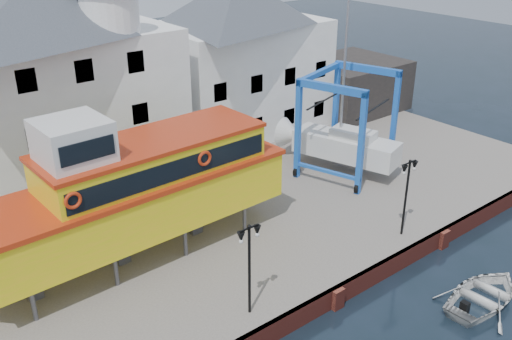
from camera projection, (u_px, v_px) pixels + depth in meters
ground at (336, 307)px, 25.66m from camera, size 140.00×140.00×0.00m
hardstanding at (200, 206)px, 33.24m from camera, size 44.00×22.00×1.00m
quay_wall at (335, 297)px, 25.52m from camera, size 44.00×0.47×1.00m
building_white_main at (53, 80)px, 32.83m from camera, size 14.00×8.30×14.00m
building_white_right at (239, 55)px, 41.45m from camera, size 12.00×8.00×11.20m
shed_dark at (350, 85)px, 47.23m from camera, size 8.00×7.00×4.00m
lamp_post_left at (249, 247)px, 22.49m from camera, size 1.12×0.32×4.20m
lamp_post_right at (408, 179)px, 28.17m from camera, size 1.12×0.32×4.20m
tour_boat at (116, 196)px, 25.72m from camera, size 17.36×4.64×7.51m
travel_lift at (336, 138)px, 36.17m from camera, size 6.71×8.28×12.14m
motorboat_b at (483, 302)px, 26.01m from camera, size 4.92×3.64×0.98m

